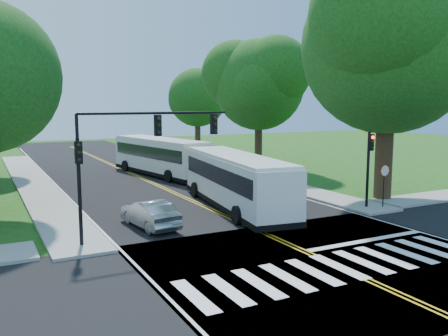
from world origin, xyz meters
TOP-DOWN VIEW (x-y plane):
  - ground at (0.00, 0.00)m, footprint 140.00×140.00m
  - road at (0.00, 18.00)m, footprint 14.00×96.00m
  - cross_road at (0.00, 0.00)m, footprint 60.00×12.00m
  - center_line at (0.00, 22.00)m, footprint 0.36×70.00m
  - edge_line_w at (-6.80, 22.00)m, footprint 0.12×70.00m
  - edge_line_e at (6.80, 22.00)m, footprint 0.12×70.00m
  - crosswalk at (0.00, -0.50)m, footprint 12.60×3.00m
  - stop_bar at (3.50, 1.60)m, footprint 6.60×0.40m
  - sidewalk_nw at (-8.30, 25.00)m, footprint 2.60×40.00m
  - sidewalk_ne at (8.30, 25.00)m, footprint 2.60×40.00m
  - tree_ne_big at (11.00, 8.00)m, footprint 10.80×10.80m
  - tree_east_mid at (11.50, 24.00)m, footprint 8.40×8.40m
  - tree_east_far at (12.50, 40.00)m, footprint 7.20×7.20m
  - signal_nw at (-5.86, 6.43)m, footprint 7.15×0.46m
  - signal_ne at (8.20, 6.44)m, footprint 0.30×0.46m
  - stop_sign at (9.00, 5.98)m, footprint 0.76×0.08m
  - bus_lead at (1.48, 10.30)m, footprint 4.32×12.51m
  - bus_follow at (1.95, 24.66)m, footprint 4.69×12.55m
  - hatchback at (-4.50, 8.35)m, footprint 1.95×4.35m
  - suv at (5.52, 13.93)m, footprint 3.25×5.31m
  - dark_sedan at (5.65, 20.83)m, footprint 3.21×4.98m

SIDE VIEW (x-z plane):
  - ground at x=0.00m, z-range 0.00..0.00m
  - road at x=0.00m, z-range 0.00..0.01m
  - cross_road at x=0.00m, z-range 0.00..0.01m
  - center_line at x=0.00m, z-range 0.01..0.02m
  - edge_line_w at x=-6.80m, z-range 0.01..0.02m
  - edge_line_e at x=6.80m, z-range 0.01..0.02m
  - crosswalk at x=0.00m, z-range 0.01..0.02m
  - stop_bar at x=3.50m, z-range 0.01..0.02m
  - sidewalk_nw at x=-8.30m, z-range 0.00..0.15m
  - sidewalk_ne at x=8.30m, z-range 0.00..0.15m
  - dark_sedan at x=5.65m, z-range 0.01..1.35m
  - suv at x=5.52m, z-range 0.01..1.39m
  - hatchback at x=-4.50m, z-range 0.01..1.40m
  - bus_lead at x=1.48m, z-range 0.10..3.27m
  - bus_follow at x=1.95m, z-range 0.10..3.28m
  - stop_sign at x=9.00m, z-range 0.77..3.30m
  - signal_ne at x=8.20m, z-range 0.76..5.16m
  - signal_nw at x=-5.86m, z-range 1.55..7.21m
  - tree_east_far at x=12.50m, z-range 1.69..12.03m
  - tree_east_mid at x=11.50m, z-range 1.89..13.82m
  - tree_ne_big at x=11.00m, z-range 2.17..17.08m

